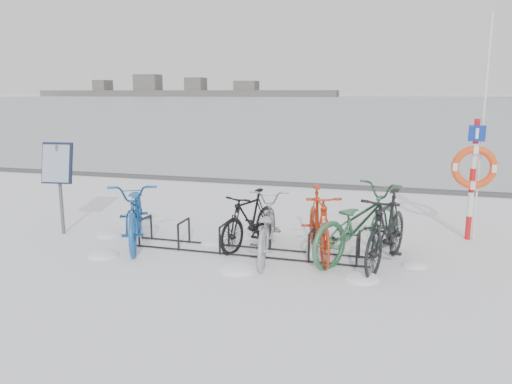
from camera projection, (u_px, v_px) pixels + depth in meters
The scene contains 14 objects.
ground at pixel (245, 252), 8.12m from camera, with size 900.00×900.00×0.00m, color white.
ice_sheet at pixel (394, 100), 154.16m from camera, with size 400.00×298.00×0.02m, color #9DA8B1.
quay_edge at pixel (309, 185), 13.66m from camera, with size 400.00×0.25×0.10m, color #3F3F42.
bike_rack at pixel (245, 241), 8.08m from camera, with size 4.00×0.48×0.46m.
info_board at pixel (58, 169), 8.92m from camera, with size 0.58×0.29×1.68m.
lifebuoy_station at pixel (474, 168), 8.51m from camera, with size 0.74×0.22×3.85m.
shoreline at pixel (176, 92), 285.59m from camera, with size 180.00×12.00×9.50m.
bike_0 at pixel (136, 210), 8.53m from camera, with size 0.76×2.20×1.15m, color #18549B.
bike_1 at pixel (250, 217), 8.37m from camera, with size 0.46×1.64×0.98m, color black.
bike_2 at pixel (266, 226), 7.82m from camera, with size 0.66×1.90×0.99m, color #999BA0.
bike_3 at pixel (319, 221), 7.86m from camera, with size 0.53×1.87×1.12m, color #B93112.
bike_4 at pixel (358, 221), 7.79m from camera, with size 0.78×2.23×1.17m, color #306742.
bike_5 at pixel (387, 227), 7.41m from camera, with size 0.55×1.94×1.16m, color black.
snow_drifts at pixel (237, 259), 7.78m from camera, with size 5.69×1.69×0.20m.
Camera 1 is at (2.31, -7.41, 2.56)m, focal length 35.00 mm.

